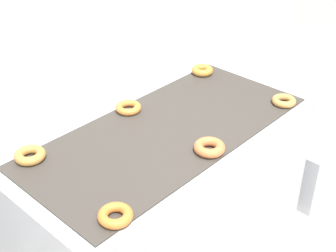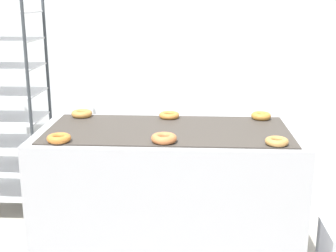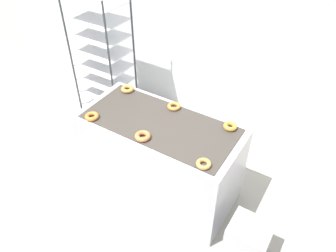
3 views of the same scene
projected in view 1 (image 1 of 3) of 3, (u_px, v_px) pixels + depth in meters
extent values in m
cube|color=#A8AAB2|center=(168.00, 203.00, 2.52)|extent=(1.59, 0.76, 0.92)
cube|color=#38332D|center=(168.00, 130.00, 2.28)|extent=(1.46, 0.67, 0.01)
cube|color=#262628|center=(270.00, 165.00, 2.50)|extent=(0.12, 0.07, 0.10)
cube|color=#A8AAB2|center=(306.00, 169.00, 3.18)|extent=(0.36, 0.31, 0.42)
torus|color=#BC6E2C|center=(115.00, 215.00, 1.73)|extent=(0.13, 0.13, 0.04)
torus|color=#BA6A39|center=(209.00, 147.00, 2.10)|extent=(0.14, 0.14, 0.04)
torus|color=#AD7C3F|center=(284.00, 101.00, 2.48)|extent=(0.13, 0.13, 0.04)
torus|color=#B37C3A|center=(30.00, 155.00, 2.06)|extent=(0.14, 0.14, 0.04)
torus|color=#BA7532|center=(128.00, 108.00, 2.42)|extent=(0.13, 0.13, 0.04)
torus|color=#B2782F|center=(202.00, 70.00, 2.79)|extent=(0.13, 0.13, 0.04)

